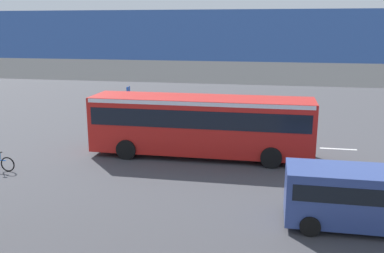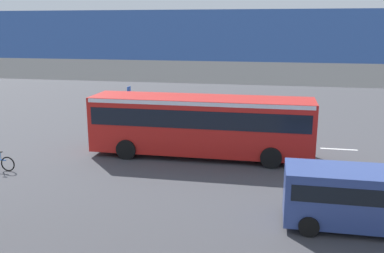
{
  "view_description": "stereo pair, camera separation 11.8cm",
  "coord_description": "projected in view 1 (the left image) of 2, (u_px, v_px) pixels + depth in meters",
  "views": [
    {
      "loc": [
        -2.19,
        21.69,
        6.77
      ],
      "look_at": [
        1.85,
        0.5,
        1.6
      ],
      "focal_mm": 39.66,
      "sensor_mm": 36.0,
      "label": 1
    },
    {
      "loc": [
        -2.31,
        21.67,
        6.77
      ],
      "look_at": [
        1.85,
        0.5,
        1.6
      ],
      "focal_mm": 39.66,
      "sensor_mm": 36.0,
      "label": 2
    }
  ],
  "objects": [
    {
      "name": "lane_dash_right",
      "position": [
        134.0,
        138.0,
        25.97
      ],
      "size": [
        2.0,
        0.2,
        0.01
      ],
      "primitive_type": "cube",
      "color": "silver",
      "rests_on": "ground"
    },
    {
      "name": "city_bus",
      "position": [
        201.0,
        121.0,
        22.08
      ],
      "size": [
        11.54,
        2.85,
        3.15
      ],
      "color": "red",
      "rests_on": "ground"
    },
    {
      "name": "lane_dash_leftmost",
      "position": [
        338.0,
        149.0,
        23.78
      ],
      "size": [
        2.0,
        0.2,
        0.01
      ],
      "primitive_type": "cube",
      "color": "silver",
      "rests_on": "ground"
    },
    {
      "name": "lane_dash_left",
      "position": [
        266.0,
        145.0,
        24.51
      ],
      "size": [
        2.0,
        0.2,
        0.01
      ],
      "primitive_type": "cube",
      "color": "silver",
      "rests_on": "ground"
    },
    {
      "name": "traffic_sign",
      "position": [
        129.0,
        100.0,
        28.33
      ],
      "size": [
        0.08,
        0.6,
        2.8
      ],
      "color": "slate",
      "rests_on": "ground"
    },
    {
      "name": "parked_van",
      "position": [
        358.0,
        194.0,
        14.36
      ],
      "size": [
        4.8,
        2.17,
        2.05
      ],
      "color": "#33478C",
      "rests_on": "ground"
    },
    {
      "name": "lane_dash_centre",
      "position": [
        198.0,
        142.0,
        25.24
      ],
      "size": [
        2.0,
        0.2,
        0.01
      ],
      "primitive_type": "cube",
      "color": "silver",
      "rests_on": "ground"
    },
    {
      "name": "ground",
      "position": [
        228.0,
        155.0,
        22.7
      ],
      "size": [
        80.0,
        80.0,
        0.0
      ],
      "primitive_type": "plane",
      "color": "#424247"
    },
    {
      "name": "pedestrian_overpass",
      "position": [
        186.0,
        85.0,
        10.88
      ],
      "size": [
        26.11,
        2.6,
        7.1
      ],
      "color": "#B2ADA5",
      "rests_on": "ground"
    }
  ]
}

